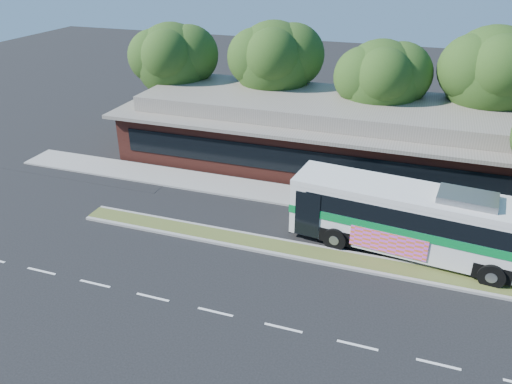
# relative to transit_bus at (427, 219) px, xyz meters

# --- Properties ---
(ground) EXTENTS (120.00, 120.00, 0.00)m
(ground) POSITION_rel_transit_bus_xyz_m (-5.05, -2.39, -2.06)
(ground) COLOR black
(ground) RESTS_ON ground
(median_strip) EXTENTS (26.00, 1.10, 0.15)m
(median_strip) POSITION_rel_transit_bus_xyz_m (-5.05, -1.79, -1.98)
(median_strip) COLOR #4B5725
(median_strip) RESTS_ON ground
(sidewalk) EXTENTS (44.00, 2.60, 0.12)m
(sidewalk) POSITION_rel_transit_bus_xyz_m (-5.05, 4.01, -2.00)
(sidewalk) COLOR gray
(sidewalk) RESTS_ON ground
(parking_lot) EXTENTS (14.00, 12.00, 0.01)m
(parking_lot) POSITION_rel_transit_bus_xyz_m (-23.05, 7.61, -2.05)
(parking_lot) COLOR black
(parking_lot) RESTS_ON ground
(plaza_building) EXTENTS (33.20, 11.20, 4.45)m
(plaza_building) POSITION_rel_transit_bus_xyz_m (-5.05, 10.60, 0.07)
(plaza_building) COLOR #5B251C
(plaza_building) RESTS_ON ground
(tree_bg_a) EXTENTS (6.47, 5.80, 8.63)m
(tree_bg_a) POSITION_rel_transit_bus_xyz_m (-19.63, 12.75, 3.81)
(tree_bg_a) COLOR black
(tree_bg_a) RESTS_ON ground
(tree_bg_b) EXTENTS (6.69, 6.00, 9.00)m
(tree_bg_b) POSITION_rel_transit_bus_xyz_m (-11.62, 13.75, 4.09)
(tree_bg_b) COLOR black
(tree_bg_b) RESTS_ON ground
(tree_bg_c) EXTENTS (6.24, 5.60, 8.26)m
(tree_bg_c) POSITION_rel_transit_bus_xyz_m (-3.64, 12.74, 3.54)
(tree_bg_c) COLOR black
(tree_bg_c) RESTS_ON ground
(tree_bg_d) EXTENTS (6.91, 6.20, 9.37)m
(tree_bg_d) POSITION_rel_transit_bus_xyz_m (3.40, 13.76, 4.36)
(tree_bg_d) COLOR black
(tree_bg_d) RESTS_ON ground
(transit_bus) EXTENTS (13.39, 4.28, 3.70)m
(transit_bus) POSITION_rel_transit_bus_xyz_m (0.00, 0.00, 0.00)
(transit_bus) COLOR silver
(transit_bus) RESTS_ON ground
(sedan) EXTENTS (4.98, 3.08, 1.35)m
(sedan) POSITION_rel_transit_bus_xyz_m (-17.93, 7.08, -1.38)
(sedan) COLOR #B3B5BB
(sedan) RESTS_ON ground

